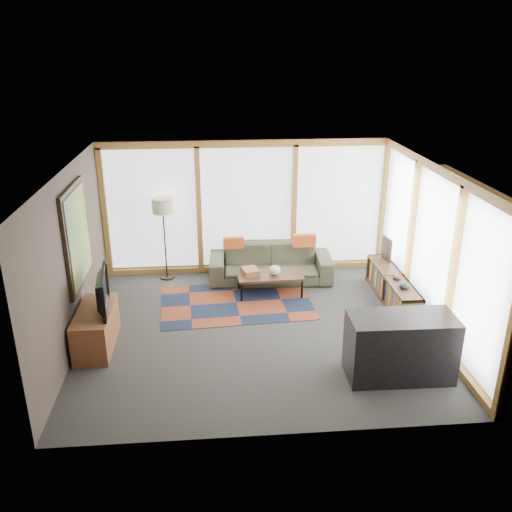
{
  "coord_description": "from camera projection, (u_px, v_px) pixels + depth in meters",
  "views": [
    {
      "loc": [
        -0.69,
        -7.56,
        4.26
      ],
      "look_at": [
        0.0,
        0.4,
        1.1
      ],
      "focal_mm": 38.0,
      "sensor_mm": 36.0,
      "label": 1
    }
  ],
  "objects": [
    {
      "name": "pillow_right",
      "position": [
        304.0,
        240.0,
        10.18
      ],
      "size": [
        0.43,
        0.15,
        0.24
      ],
      "primitive_type": "cube",
      "rotation": [
        0.0,
        0.0,
        0.06
      ],
      "color": "#C24D21",
      "rests_on": "sofa"
    },
    {
      "name": "book_stack",
      "position": [
        250.0,
        272.0,
        9.68
      ],
      "size": [
        0.34,
        0.39,
        0.11
      ],
      "primitive_type": "cube",
      "rotation": [
        0.0,
        0.0,
        0.26
      ],
      "color": "brown",
      "rests_on": "coffee_table"
    },
    {
      "name": "bowl_b",
      "position": [
        397.0,
        278.0,
        9.19
      ],
      "size": [
        0.15,
        0.15,
        0.07
      ],
      "primitive_type": "ellipsoid",
      "rotation": [
        0.0,
        0.0,
        0.01
      ],
      "color": "black",
      "rests_on": "bookshelf"
    },
    {
      "name": "bookshelf",
      "position": [
        392.0,
        289.0,
        9.45
      ],
      "size": [
        0.37,
        2.01,
        0.5
      ],
      "primitive_type": null,
      "color": "#331F13",
      "rests_on": "ground"
    },
    {
      "name": "room_envelope",
      "position": [
        286.0,
        226.0,
        8.62
      ],
      "size": [
        5.52,
        5.02,
        2.62
      ],
      "color": "#433A32",
      "rests_on": "ground"
    },
    {
      "name": "sofa",
      "position": [
        270.0,
        263.0,
        10.33
      ],
      "size": [
        2.35,
        1.02,
        0.67
      ],
      "primitive_type": "imported",
      "rotation": [
        0.0,
        0.0,
        -0.05
      ],
      "color": "#363728",
      "rests_on": "ground"
    },
    {
      "name": "pillow_left",
      "position": [
        234.0,
        243.0,
        10.1
      ],
      "size": [
        0.39,
        0.14,
        0.21
      ],
      "primitive_type": "cube",
      "rotation": [
        0.0,
        0.0,
        0.07
      ],
      "color": "#C24D21",
      "rests_on": "sofa"
    },
    {
      "name": "vase",
      "position": [
        275.0,
        270.0,
        9.64
      ],
      "size": [
        0.25,
        0.25,
        0.18
      ],
      "primitive_type": "ellipsoid",
      "rotation": [
        0.0,
        0.0,
        0.23
      ],
      "color": "beige",
      "rests_on": "coffee_table"
    },
    {
      "name": "tv_console",
      "position": [
        96.0,
        328.0,
        8.04
      ],
      "size": [
        0.5,
        1.2,
        0.6
      ],
      "primitive_type": "cube",
      "color": "brown",
      "rests_on": "ground"
    },
    {
      "name": "bar_counter",
      "position": [
        400.0,
        347.0,
        7.28
      ],
      "size": [
        1.42,
        0.68,
        0.89
      ],
      "primitive_type": "cube",
      "rotation": [
        0.0,
        0.0,
        -0.02
      ],
      "color": "black",
      "rests_on": "ground"
    },
    {
      "name": "coffee_table",
      "position": [
        270.0,
        284.0,
        9.78
      ],
      "size": [
        1.18,
        0.62,
        0.39
      ],
      "primitive_type": null,
      "rotation": [
        0.0,
        0.0,
        0.03
      ],
      "color": "#331F13",
      "rests_on": "ground"
    },
    {
      "name": "ground",
      "position": [
        258.0,
        329.0,
        8.63
      ],
      "size": [
        5.5,
        5.5,
        0.0
      ],
      "primitive_type": "plane",
      "color": "#30302D",
      "rests_on": "ground"
    },
    {
      "name": "shelf_picture",
      "position": [
        387.0,
        249.0,
        9.96
      ],
      "size": [
        0.09,
        0.33,
        0.43
      ],
      "primitive_type": "cube",
      "rotation": [
        0.0,
        0.0,
        0.13
      ],
      "color": "black",
      "rests_on": "bookshelf"
    },
    {
      "name": "television",
      "position": [
        98.0,
        292.0,
        7.87
      ],
      "size": [
        0.24,
        0.99,
        0.57
      ],
      "primitive_type": "imported",
      "rotation": [
        0.0,
        0.0,
        1.69
      ],
      "color": "black",
      "rests_on": "tv_console"
    },
    {
      "name": "bowl_a",
      "position": [
        405.0,
        286.0,
        8.85
      ],
      "size": [
        0.23,
        0.23,
        0.1
      ],
      "primitive_type": "ellipsoid",
      "rotation": [
        0.0,
        0.0,
        0.24
      ],
      "color": "black",
      "rests_on": "bookshelf"
    },
    {
      "name": "floor_lamp",
      "position": [
        165.0,
        239.0,
        10.23
      ],
      "size": [
        0.4,
        0.4,
        1.6
      ],
      "primitive_type": null,
      "color": "#312319",
      "rests_on": "ground"
    },
    {
      "name": "rug",
      "position": [
        236.0,
        303.0,
        9.5
      ],
      "size": [
        2.7,
        1.83,
        0.01
      ],
      "primitive_type": "cube",
      "rotation": [
        0.0,
        0.0,
        0.06
      ],
      "color": "maroon",
      "rests_on": "ground"
    }
  ]
}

